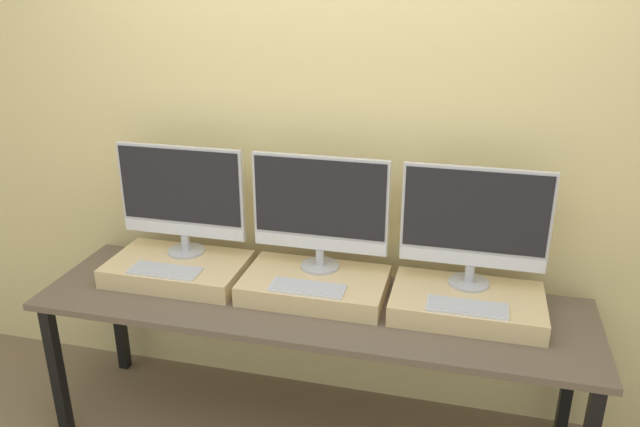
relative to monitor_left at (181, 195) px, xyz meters
name	(u,v)px	position (x,y,z in m)	size (l,w,h in m)	color
wall_back	(332,144)	(0.65, 0.23, 0.22)	(8.00, 0.04, 2.60)	#DBC684
workbench	(311,314)	(0.65, -0.16, -0.43)	(2.38, 0.64, 0.70)	brown
wooden_riser_left	(178,269)	(0.00, -0.09, -0.33)	(0.62, 0.38, 0.09)	#D6B77F
monitor_left	(181,195)	(0.00, 0.00, 0.00)	(0.60, 0.17, 0.52)	#B2B2B7
keyboard_left	(165,271)	(0.00, -0.21, -0.28)	(0.32, 0.12, 0.01)	silver
wooden_riser_center	(315,285)	(0.65, -0.09, -0.33)	(0.62, 0.38, 0.09)	#D6B77F
monitor_center	(320,208)	(0.65, 0.00, 0.00)	(0.60, 0.17, 0.52)	#B2B2B7
keyboard_center	(307,288)	(0.65, -0.21, -0.28)	(0.32, 0.12, 0.01)	silver
wooden_riser_right	(467,304)	(1.30, -0.09, -0.33)	(0.62, 0.38, 0.09)	#D6B77F
monitor_right	(475,222)	(1.30, 0.00, 0.00)	(0.60, 0.17, 0.52)	#B2B2B7
keyboard_right	(467,307)	(1.30, -0.21, -0.28)	(0.32, 0.12, 0.01)	silver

